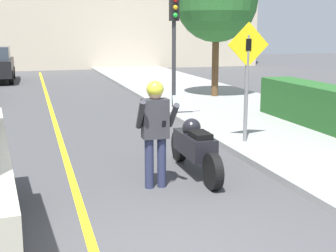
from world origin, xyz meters
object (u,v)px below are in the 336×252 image
motorcycle (194,146)px  street_tree (216,1)px  crossing_sign (247,71)px  traffic_light (174,29)px  person_biker (155,124)px

motorcycle → street_tree: 9.42m
motorcycle → crossing_sign: size_ratio=0.92×
street_tree → traffic_light: bearing=-137.5°
person_biker → crossing_sign: size_ratio=0.68×
crossing_sign → street_tree: size_ratio=0.52×
person_biker → crossing_sign: 3.25m
traffic_light → street_tree: (2.13, 1.95, 0.95)m
motorcycle → person_biker: 1.11m
traffic_light → street_tree: street_tree is taller
crossing_sign → motorcycle: bearing=-138.4°
person_biker → traffic_light: traffic_light is taller
person_biker → motorcycle: bearing=32.4°
motorcycle → traffic_light: 6.70m
street_tree → motorcycle: bearing=-114.3°
person_biker → crossing_sign: (2.49, 2.00, 0.58)m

